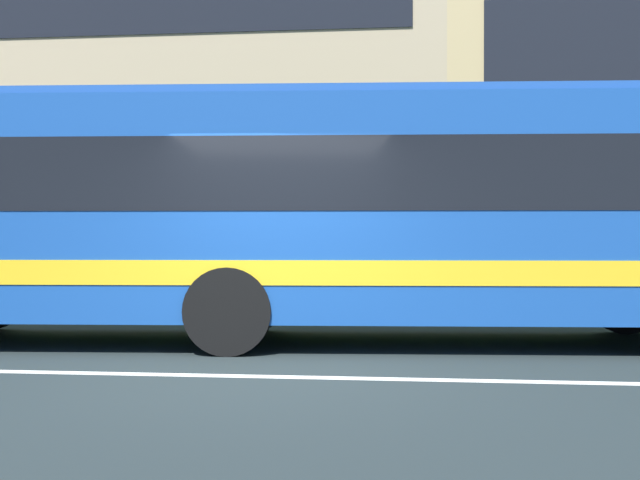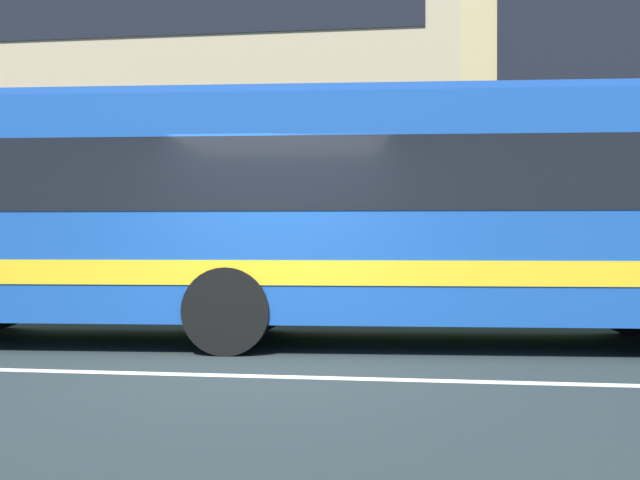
# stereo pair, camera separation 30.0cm
# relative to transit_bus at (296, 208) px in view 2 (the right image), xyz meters

# --- Properties ---
(ground_plane) EXTENTS (160.00, 160.00, 0.00)m
(ground_plane) POSITION_rel_transit_bus_xyz_m (0.02, -2.49, -1.71)
(ground_plane) COLOR #212B2C
(lane_centre_line) EXTENTS (60.00, 0.16, 0.01)m
(lane_centre_line) POSITION_rel_transit_bus_xyz_m (0.02, -2.49, -1.70)
(lane_centre_line) COLOR silver
(lane_centre_line) RESTS_ON ground_plane
(hedge_row_far) EXTENTS (22.70, 1.10, 1.18)m
(hedge_row_far) POSITION_rel_transit_bus_xyz_m (3.04, 3.84, -1.11)
(hedge_row_far) COLOR #3A722B
(hedge_row_far) RESTS_ON ground_plane
(apartment_block_left) EXTENTS (20.10, 8.15, 13.08)m
(apartment_block_left) POSITION_rel_transit_bus_xyz_m (-7.71, 12.99, 4.83)
(apartment_block_left) COLOR tan
(apartment_block_left) RESTS_ON ground_plane
(transit_bus) EXTENTS (11.13, 3.18, 3.09)m
(transit_bus) POSITION_rel_transit_bus_xyz_m (0.00, 0.00, 0.00)
(transit_bus) COLOR #184797
(transit_bus) RESTS_ON ground_plane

